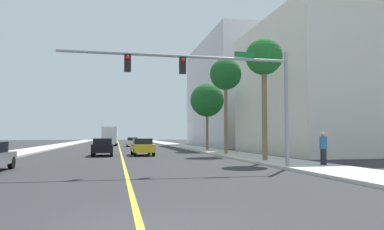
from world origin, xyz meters
TOP-DOWN VIEW (x-y plane):
  - ground at (0.00, 42.00)m, footprint 192.00×192.00m
  - sidewalk_left at (-9.66, 42.00)m, footprint 3.56×168.00m
  - sidewalk_right at (9.66, 42.00)m, footprint 3.56×168.00m
  - lane_marking_center at (0.00, 42.00)m, footprint 0.16×144.00m
  - building_right_near at (18.62, 24.25)m, footprint 11.46×15.84m
  - building_right_far at (19.04, 48.70)m, footprint 12.30×24.19m
  - traffic_signal_mast at (4.53, 10.58)m, footprint 11.61×0.36m
  - palm_near at (8.89, 14.80)m, footprint 2.40×2.40m
  - palm_mid at (8.93, 23.23)m, footprint 2.80×2.80m
  - palm_far at (9.42, 31.64)m, footprint 3.74×3.74m
  - car_white at (2.00, 49.52)m, footprint 1.83×4.37m
  - car_black at (-1.58, 24.59)m, footprint 1.75×4.23m
  - car_yellow at (1.77, 24.51)m, footprint 1.88×4.05m
  - delivery_truck at (-1.49, 54.98)m, footprint 2.57×8.40m
  - pedestrian at (10.47, 10.73)m, footprint 0.38×0.38m

SIDE VIEW (x-z plane):
  - ground at x=0.00m, z-range 0.00..0.00m
  - lane_marking_center at x=0.00m, z-range 0.00..0.01m
  - sidewalk_left at x=-9.66m, z-range 0.00..0.15m
  - sidewalk_right at x=9.66m, z-range 0.00..0.15m
  - car_white at x=2.00m, z-range 0.03..1.44m
  - car_yellow at x=1.77m, z-range 0.02..1.49m
  - car_black at x=-1.58m, z-range 0.02..1.50m
  - pedestrian at x=10.47m, z-range 0.15..1.92m
  - delivery_truck at x=-1.49m, z-range 0.10..3.22m
  - traffic_signal_mast at x=4.53m, z-range 1.61..7.58m
  - palm_far at x=9.42m, z-range 1.95..9.35m
  - building_right_near at x=18.62m, z-range 0.00..12.60m
  - palm_near at x=8.89m, z-range 2.74..10.66m
  - palm_mid at x=8.93m, z-range 2.85..11.25m
  - building_right_far at x=19.04m, z-range 0.00..16.90m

